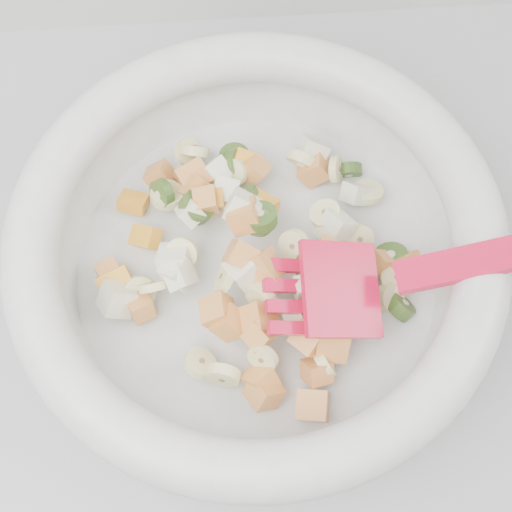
{
  "coord_description": "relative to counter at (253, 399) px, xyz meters",
  "views": [
    {
      "loc": [
        -0.01,
        1.24,
        1.45
      ],
      "look_at": [
        0.0,
        1.45,
        0.95
      ],
      "focal_mm": 50.0,
      "sensor_mm": 36.0,
      "label": 1
    }
  ],
  "objects": [
    {
      "name": "mixing_bowl",
      "position": [
        0.0,
        0.0,
        0.51
      ],
      "size": [
        0.51,
        0.37,
        0.16
      ],
      "color": "silver",
      "rests_on": "counter"
    },
    {
      "name": "counter",
      "position": [
        0.0,
        0.0,
        0.0
      ],
      "size": [
        2.0,
        0.6,
        0.9
      ],
      "primitive_type": "cube",
      "color": "gray",
      "rests_on": "ground"
    }
  ]
}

